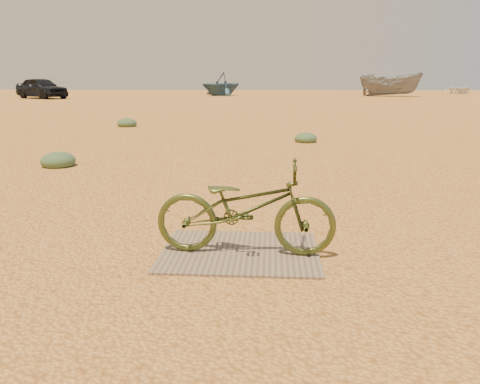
# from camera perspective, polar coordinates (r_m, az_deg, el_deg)

# --- Properties ---
(ground) EXTENTS (120.00, 120.00, 0.00)m
(ground) POSITION_cam_1_polar(r_m,az_deg,el_deg) (4.52, 0.55, -7.34)
(ground) COLOR #DF9C4C
(ground) RESTS_ON ground
(plywood_board) EXTENTS (1.49, 1.15, 0.02)m
(plywood_board) POSITION_cam_1_polar(r_m,az_deg,el_deg) (4.50, 0.00, -7.29)
(plywood_board) COLOR #7D6A56
(plywood_board) RESTS_ON ground
(bicycle) EXTENTS (1.68, 0.63, 0.87)m
(bicycle) POSITION_cam_1_polar(r_m,az_deg,el_deg) (4.31, 0.67, -1.96)
(bicycle) COLOR #414C20
(bicycle) RESTS_ON plywood_board
(car) EXTENTS (5.15, 4.13, 1.65)m
(car) POSITION_cam_1_polar(r_m,az_deg,el_deg) (41.13, -23.05, 11.60)
(car) COLOR black
(car) RESTS_ON ground
(boat_near_left) EXTENTS (5.56, 6.16, 1.05)m
(boat_near_left) POSITION_cam_1_polar(r_m,az_deg,el_deg) (51.81, -22.64, 11.53)
(boat_near_left) COLOR silver
(boat_near_left) RESTS_ON ground
(boat_far_left) EXTENTS (5.38, 5.33, 2.14)m
(boat_far_left) POSITION_cam_1_polar(r_m,az_deg,el_deg) (44.07, -2.33, 13.05)
(boat_far_left) COLOR #315573
(boat_far_left) RESTS_ON ground
(boat_mid_right) EXTENTS (5.65, 3.42, 2.05)m
(boat_mid_right) POSITION_cam_1_polar(r_m,az_deg,el_deg) (44.39, 17.85, 12.37)
(boat_mid_right) COLOR slate
(boat_mid_right) RESTS_ON ground
(boat_far_right) EXTENTS (4.35, 5.13, 0.90)m
(boat_far_right) POSITION_cam_1_polar(r_m,az_deg,el_deg) (54.91, 25.14, 11.29)
(boat_far_right) COLOR white
(boat_far_right) RESTS_ON ground
(kale_a) EXTENTS (0.64, 0.64, 0.35)m
(kale_a) POSITION_cam_1_polar(r_m,az_deg,el_deg) (9.49, -21.24, 2.96)
(kale_a) COLOR #445F40
(kale_a) RESTS_ON ground
(kale_b) EXTENTS (0.58, 0.58, 0.32)m
(kale_b) POSITION_cam_1_polar(r_m,az_deg,el_deg) (12.31, 8.00, 6.05)
(kale_b) COLOR #445F40
(kale_b) RESTS_ON ground
(kale_c) EXTENTS (0.66, 0.66, 0.36)m
(kale_c) POSITION_cam_1_polar(r_m,az_deg,el_deg) (16.60, -13.60, 7.78)
(kale_c) COLOR #445F40
(kale_c) RESTS_ON ground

